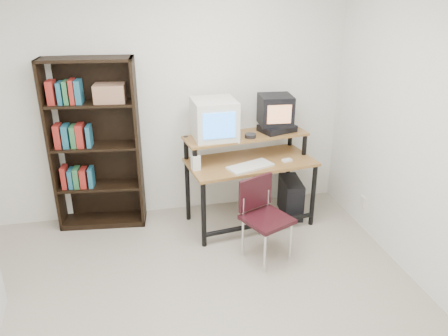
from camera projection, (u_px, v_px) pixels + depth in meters
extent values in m
cube|color=#ADA28F|center=(197.00, 329.00, 3.37)|extent=(4.00, 4.00, 0.01)
cube|color=white|center=(165.00, 101.00, 4.66)|extent=(4.00, 0.01, 2.60)
cube|color=olive|center=(250.00, 162.00, 4.60)|extent=(1.39, 0.83, 0.03)
cube|color=olive|center=(246.00, 136.00, 4.62)|extent=(1.36, 0.57, 0.02)
cylinder|color=black|center=(204.00, 214.00, 4.30)|extent=(0.05, 0.05, 0.72)
cylinder|color=black|center=(313.00, 195.00, 4.69)|extent=(0.05, 0.05, 0.72)
cylinder|color=black|center=(187.00, 179.00, 4.74)|extent=(0.05, 0.05, 0.98)
cylinder|color=black|center=(288.00, 164.00, 5.14)|extent=(0.05, 0.05, 0.98)
cylinder|color=black|center=(260.00, 224.00, 4.59)|extent=(1.23, 0.22, 0.05)
cube|color=silver|center=(214.00, 119.00, 4.46)|extent=(0.45, 0.45, 0.41)
cube|color=#2F88F9|center=(219.00, 126.00, 4.26)|extent=(0.32, 0.02, 0.26)
cube|color=black|center=(277.00, 129.00, 4.71)|extent=(0.42, 0.36, 0.08)
cube|color=black|center=(275.00, 110.00, 4.66)|extent=(0.36, 0.36, 0.32)
cube|color=tan|center=(279.00, 114.00, 4.50)|extent=(0.25, 0.03, 0.19)
cylinder|color=#26262B|center=(250.00, 136.00, 4.52)|extent=(0.15, 0.15, 0.05)
cube|color=silver|center=(250.00, 167.00, 4.43)|extent=(0.51, 0.36, 0.03)
cube|color=black|center=(284.00, 162.00, 4.60)|extent=(0.23, 0.20, 0.01)
cube|color=white|center=(287.00, 161.00, 4.58)|extent=(0.11, 0.08, 0.03)
cube|color=silver|center=(196.00, 163.00, 4.35)|extent=(0.09, 0.09, 0.17)
cube|color=black|center=(291.00, 197.00, 4.98)|extent=(0.25, 0.47, 0.42)
cube|color=black|center=(267.00, 219.00, 4.07)|extent=(0.53, 0.53, 0.04)
cube|color=black|center=(255.00, 193.00, 4.13)|extent=(0.36, 0.18, 0.32)
cylinder|color=silver|center=(265.00, 253.00, 3.96)|extent=(0.02, 0.02, 0.41)
cylinder|color=silver|center=(290.00, 242.00, 4.13)|extent=(0.02, 0.02, 0.41)
cylinder|color=silver|center=(243.00, 238.00, 4.19)|extent=(0.02, 0.02, 0.41)
cylinder|color=silver|center=(268.00, 228.00, 4.37)|extent=(0.02, 0.02, 0.41)
cube|color=black|center=(52.00, 148.00, 4.47)|extent=(0.06, 0.30, 1.81)
cube|color=black|center=(138.00, 145.00, 4.56)|extent=(0.06, 0.30, 1.81)
cube|color=black|center=(98.00, 142.00, 4.64)|extent=(0.90, 0.12, 1.81)
cube|color=black|center=(85.00, 59.00, 4.17)|extent=(0.93, 0.40, 0.03)
cube|color=black|center=(105.00, 220.00, 4.86)|extent=(0.93, 0.40, 0.06)
cube|color=black|center=(101.00, 186.00, 4.69)|extent=(0.87, 0.37, 0.03)
cube|color=black|center=(96.00, 146.00, 4.51)|extent=(0.87, 0.37, 0.02)
cube|color=black|center=(90.00, 104.00, 4.34)|extent=(0.87, 0.37, 0.02)
cube|color=#895F46|center=(110.00, 93.00, 4.32)|extent=(0.32, 0.25, 0.18)
cube|color=beige|center=(363.00, 202.00, 4.67)|extent=(0.02, 0.08, 0.12)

